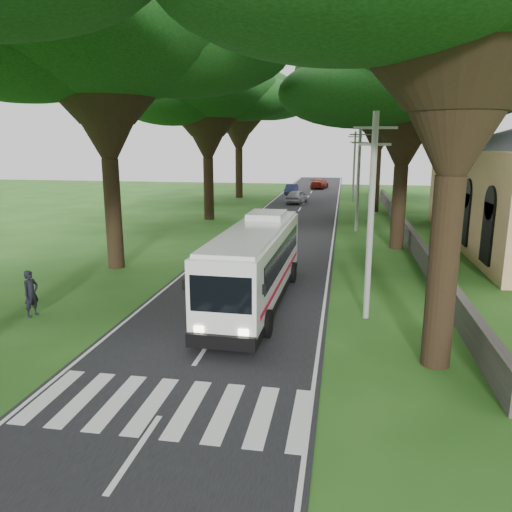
{
  "coord_description": "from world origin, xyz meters",
  "views": [
    {
      "loc": [
        4.44,
        -13.44,
        6.92
      ],
      "look_at": [
        0.9,
        6.71,
        2.2
      ],
      "focal_mm": 35.0,
      "sensor_mm": 36.0,
      "label": 1
    }
  ],
  "objects_px": {
    "distant_car_c": "(319,183)",
    "distant_car_b": "(291,189)",
    "pole_mid": "(358,178)",
    "coach_bus": "(255,263)",
    "pole_far": "(354,165)",
    "pedestrian": "(31,293)",
    "pole_near": "(371,214)",
    "distant_car_a": "(297,197)"
  },
  "relations": [
    {
      "from": "pole_mid",
      "to": "distant_car_c",
      "type": "height_order",
      "value": "pole_mid"
    },
    {
      "from": "distant_car_a",
      "to": "pedestrian",
      "type": "relative_size",
      "value": 2.29
    },
    {
      "from": "coach_bus",
      "to": "pole_near",
      "type": "bearing_deg",
      "value": -12.16
    },
    {
      "from": "pole_near",
      "to": "pole_far",
      "type": "relative_size",
      "value": 1.0
    },
    {
      "from": "pole_near",
      "to": "pole_mid",
      "type": "distance_m",
      "value": 20.0
    },
    {
      "from": "distant_car_b",
      "to": "distant_car_c",
      "type": "height_order",
      "value": "distant_car_c"
    },
    {
      "from": "distant_car_b",
      "to": "pedestrian",
      "type": "xyz_separation_m",
      "value": [
        -5.33,
        -49.22,
        0.26
      ]
    },
    {
      "from": "distant_car_b",
      "to": "coach_bus",
      "type": "bearing_deg",
      "value": -84.12
    },
    {
      "from": "distant_car_c",
      "to": "pedestrian",
      "type": "xyz_separation_m",
      "value": [
        -8.58,
        -58.1,
        0.2
      ]
    },
    {
      "from": "pole_far",
      "to": "pedestrian",
      "type": "height_order",
      "value": "pole_far"
    },
    {
      "from": "pole_near",
      "to": "distant_car_b",
      "type": "height_order",
      "value": "pole_near"
    },
    {
      "from": "pole_far",
      "to": "distant_car_a",
      "type": "distance_m",
      "value": 7.72
    },
    {
      "from": "pole_far",
      "to": "pedestrian",
      "type": "bearing_deg",
      "value": -107.5
    },
    {
      "from": "pole_near",
      "to": "pole_mid",
      "type": "relative_size",
      "value": 1.0
    },
    {
      "from": "pole_far",
      "to": "pole_mid",
      "type": "bearing_deg",
      "value": -90.0
    },
    {
      "from": "distant_car_c",
      "to": "distant_car_b",
      "type": "bearing_deg",
      "value": 78.78
    },
    {
      "from": "pole_near",
      "to": "coach_bus",
      "type": "height_order",
      "value": "pole_near"
    },
    {
      "from": "distant_car_b",
      "to": "distant_car_c",
      "type": "xyz_separation_m",
      "value": [
        3.25,
        8.88,
        0.07
      ]
    },
    {
      "from": "coach_bus",
      "to": "pedestrian",
      "type": "relative_size",
      "value": 5.97
    },
    {
      "from": "pole_mid",
      "to": "distant_car_c",
      "type": "distance_m",
      "value": 36.44
    },
    {
      "from": "pole_near",
      "to": "distant_car_b",
      "type": "bearing_deg",
      "value": 99.58
    },
    {
      "from": "pedestrian",
      "to": "pole_mid",
      "type": "bearing_deg",
      "value": -17.15
    },
    {
      "from": "distant_car_a",
      "to": "pedestrian",
      "type": "bearing_deg",
      "value": 89.92
    },
    {
      "from": "distant_car_b",
      "to": "pole_mid",
      "type": "bearing_deg",
      "value": -71.81
    },
    {
      "from": "pole_mid",
      "to": "coach_bus",
      "type": "distance_m",
      "value": 19.6
    },
    {
      "from": "distant_car_c",
      "to": "pedestrian",
      "type": "relative_size",
      "value": 2.62
    },
    {
      "from": "coach_bus",
      "to": "distant_car_c",
      "type": "xyz_separation_m",
      "value": [
        -0.0,
        54.84,
        -1.04
      ]
    },
    {
      "from": "pole_mid",
      "to": "coach_bus",
      "type": "relative_size",
      "value": 0.7
    },
    {
      "from": "pole_near",
      "to": "distant_car_c",
      "type": "bearing_deg",
      "value": 94.8
    },
    {
      "from": "pole_far",
      "to": "pole_near",
      "type": "bearing_deg",
      "value": -90.0
    },
    {
      "from": "pole_far",
      "to": "coach_bus",
      "type": "height_order",
      "value": "pole_far"
    },
    {
      "from": "distant_car_a",
      "to": "pole_far",
      "type": "bearing_deg",
      "value": -145.35
    },
    {
      "from": "pole_far",
      "to": "pedestrian",
      "type": "distance_m",
      "value": 44.29
    },
    {
      "from": "pole_mid",
      "to": "coach_bus",
      "type": "xyz_separation_m",
      "value": [
        -4.7,
        -18.88,
        -2.38
      ]
    },
    {
      "from": "distant_car_a",
      "to": "pedestrian",
      "type": "height_order",
      "value": "pedestrian"
    },
    {
      "from": "pole_near",
      "to": "distant_car_a",
      "type": "height_order",
      "value": "pole_near"
    },
    {
      "from": "pole_mid",
      "to": "distant_car_b",
      "type": "bearing_deg",
      "value": 106.36
    },
    {
      "from": "pole_near",
      "to": "pedestrian",
      "type": "bearing_deg",
      "value": -170.89
    },
    {
      "from": "distant_car_c",
      "to": "distant_car_a",
      "type": "bearing_deg",
      "value": 94.05
    },
    {
      "from": "coach_bus",
      "to": "pole_far",
      "type": "bearing_deg",
      "value": 84.42
    },
    {
      "from": "pole_near",
      "to": "distant_car_a",
      "type": "relative_size",
      "value": 1.83
    },
    {
      "from": "distant_car_b",
      "to": "pedestrian",
      "type": "bearing_deg",
      "value": -94.35
    }
  ]
}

